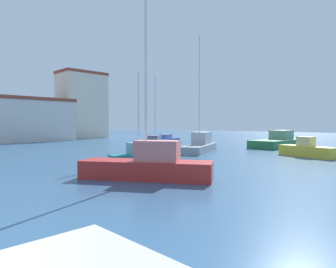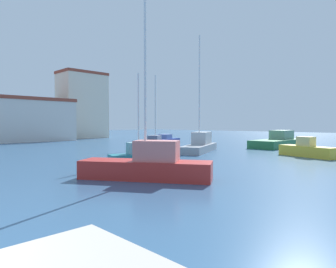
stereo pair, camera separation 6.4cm
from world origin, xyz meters
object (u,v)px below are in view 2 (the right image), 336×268
Objects in this scene: sailboat_teal_near_pier at (138,154)px; sailboat_grey_outer_mooring at (200,144)px; sailboat_navy_inner_mooring at (155,142)px; motorboat_blue_behind_lamppost at (164,140)px; sailboat_red_far_left at (148,165)px; motorboat_yellow_distant_north at (307,150)px; motorboat_green_distant_east at (279,142)px.

sailboat_grey_outer_mooring reaches higher than sailboat_teal_near_pier.
sailboat_navy_inner_mooring reaches higher than motorboat_blue_behind_lamppost.
sailboat_grey_outer_mooring reaches higher than sailboat_red_far_left.
sailboat_teal_near_pier is at bearing -170.43° from sailboat_grey_outer_mooring.
sailboat_navy_inner_mooring is 1.71× the size of motorboat_yellow_distant_north.
sailboat_teal_near_pier reaches higher than motorboat_yellow_distant_north.
sailboat_teal_near_pier is (-9.58, -8.71, -0.02)m from sailboat_navy_inner_mooring.
sailboat_red_far_left is at bearing -135.63° from motorboat_blue_behind_lamppost.
sailboat_navy_inner_mooring is at bearing 42.26° from sailboat_teal_near_pier.
sailboat_red_far_left is at bearing -169.66° from motorboat_green_distant_east.
sailboat_teal_near_pier is 0.57× the size of sailboat_grey_outer_mooring.
sailboat_teal_near_pier is (-19.56, 1.42, -0.10)m from motorboat_green_distant_east.
motorboat_blue_behind_lamppost is at bearing 44.37° from sailboat_red_far_left.
sailboat_red_far_left is at bearing -150.80° from sailboat_grey_outer_mooring.
motorboat_green_distant_east is at bearing -15.19° from sailboat_grey_outer_mooring.
sailboat_navy_inner_mooring is 16.33m from motorboat_yellow_distant_north.
sailboat_red_far_left is 24.07m from motorboat_green_distant_east.
sailboat_red_far_left reaches higher than motorboat_green_distant_east.
motorboat_green_distant_east is 11.12m from sailboat_grey_outer_mooring.
motorboat_green_distant_east is at bearing 36.99° from motorboat_yellow_distant_north.
sailboat_red_far_left is 15.69m from motorboat_yellow_distant_north.
sailboat_grey_outer_mooring is at bearing 9.57° from sailboat_teal_near_pier.
sailboat_teal_near_pier is (4.12, 5.75, -0.19)m from sailboat_red_far_left.
sailboat_red_far_left is at bearing -133.47° from sailboat_navy_inner_mooring.
sailboat_navy_inner_mooring is 1.13× the size of motorboat_blue_behind_lamppost.
sailboat_red_far_left is 1.40× the size of motorboat_blue_behind_lamppost.
motorboat_yellow_distant_north is 0.44× the size of sailboat_grey_outer_mooring.
sailboat_grey_outer_mooring is (12.94, 7.23, 0.00)m from sailboat_red_far_left.
sailboat_teal_near_pier is at bearing -138.97° from motorboat_blue_behind_lamppost.
sailboat_grey_outer_mooring is (-10.73, 2.91, 0.09)m from motorboat_green_distant_east.
sailboat_grey_outer_mooring is (-7.09, -12.36, 0.34)m from motorboat_blue_behind_lamppost.
sailboat_navy_inner_mooring is 0.93× the size of motorboat_green_distant_east.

